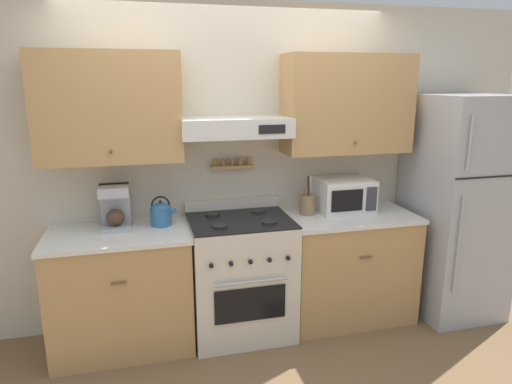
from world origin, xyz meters
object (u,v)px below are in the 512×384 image
(refrigerator, at_px, (456,206))
(microwave, at_px, (344,195))
(utensil_crock, at_px, (307,204))
(stove_range, at_px, (241,276))
(coffee_maker, at_px, (115,206))
(tea_kettle, at_px, (161,213))

(refrigerator, xyz_separation_m, microwave, (-0.94, 0.20, 0.11))
(microwave, xyz_separation_m, utensil_crock, (-0.33, -0.02, -0.05))
(stove_range, height_order, utensil_crock, utensil_crock)
(refrigerator, height_order, coffee_maker, refrigerator)
(coffee_maker, bearing_deg, utensil_crock, -1.16)
(stove_range, xyz_separation_m, microwave, (0.91, 0.13, 0.56))
(microwave, distance_m, utensil_crock, 0.33)
(microwave, bearing_deg, stove_range, -171.73)
(coffee_maker, bearing_deg, stove_range, -9.06)
(tea_kettle, bearing_deg, utensil_crock, 0.00)
(stove_range, xyz_separation_m, coffee_maker, (-0.91, 0.14, 0.59))
(stove_range, bearing_deg, tea_kettle, 168.87)
(tea_kettle, relative_size, utensil_crock, 0.72)
(stove_range, height_order, coffee_maker, coffee_maker)
(tea_kettle, height_order, utensil_crock, utensil_crock)
(refrigerator, height_order, utensil_crock, refrigerator)
(stove_range, distance_m, microwave, 1.08)
(refrigerator, relative_size, microwave, 4.18)
(refrigerator, height_order, tea_kettle, refrigerator)
(coffee_maker, relative_size, microwave, 0.73)
(refrigerator, relative_size, utensil_crock, 5.91)
(refrigerator, bearing_deg, coffee_maker, 175.66)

